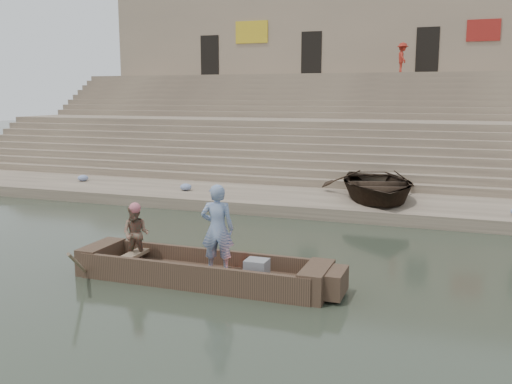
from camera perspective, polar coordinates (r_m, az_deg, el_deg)
The scene contains 14 objects.
ground at distance 13.84m, azimuth -11.57°, elevation -7.15°, with size 120.00×120.00×0.00m, color #262E22.
lower_landing at distance 20.84m, azimuth -0.12°, elevation -0.64°, with size 32.00×4.00×0.40m, color gray.
mid_landing at distance 27.78m, azimuth 5.16°, elevation 4.45°, with size 32.00×3.00×2.80m, color gray.
upper_landing at distance 34.50m, azimuth 8.17°, elevation 7.44°, with size 32.00×3.00×5.20m, color gray.
ghat_steps at distance 29.38m, azimuth 6.02°, elevation 5.51°, with size 32.00×11.00×5.20m.
building_wall at distance 38.43m, azimuth 9.52°, elevation 12.12°, with size 32.00×5.07×11.20m.
main_rowboat at distance 12.35m, azimuth -5.57°, elevation -8.55°, with size 5.00×1.30×0.22m, color brown.
rowboat_trim at distance 12.20m, azimuth -4.70°, elevation -7.79°, with size 6.04×2.63×1.99m.
standing_man at distance 11.97m, azimuth -3.95°, elevation -3.76°, with size 0.71×0.46×1.93m, color navy.
rowing_man at distance 13.06m, azimuth -12.11°, elevation -4.19°, with size 0.64×0.50×1.32m, color #277757.
television at distance 11.79m, azimuth 0.03°, elevation -7.81°, with size 0.46×0.42×0.40m.
beached_rowboat at distance 19.93m, azimuth 12.12°, elevation 0.74°, with size 3.57×4.99×1.03m, color #2D2116.
pedestrian at distance 33.66m, azimuth 14.66°, elevation 13.05°, with size 1.10×0.63×1.70m, color maroon.
cloth_bundles at distance 19.73m, azimuth 4.28°, elevation -0.29°, with size 17.16×1.79×0.26m.
Camera 1 is at (6.98, -11.26, 4.00)m, focal length 39.35 mm.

